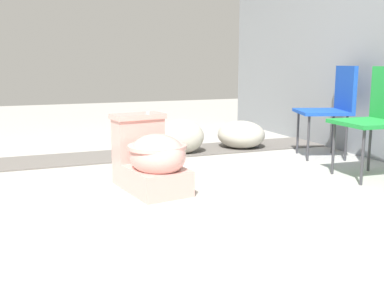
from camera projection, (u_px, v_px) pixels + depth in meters
name	position (u px, v px, depth m)	size (l,w,h in m)	color
ground_plane	(126.00, 196.00, 2.94)	(14.00, 14.00, 0.00)	#A8A59E
gravel_strip	(147.00, 154.00, 4.29)	(0.56, 8.00, 0.01)	#605B56
toilet	(151.00, 158.00, 3.05)	(0.68, 0.47, 0.52)	#E09E93
folding_chair_left	(334.00, 102.00, 4.08)	(0.56, 0.56, 0.83)	#1947B2
folding_chair_middle	(380.00, 110.00, 3.36)	(0.46, 0.46, 0.83)	#1E8C38
boulder_near	(241.00, 135.00, 4.56)	(0.49, 0.45, 0.28)	#ADA899
boulder_far	(181.00, 137.00, 4.29)	(0.44, 0.34, 0.33)	#ADA899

